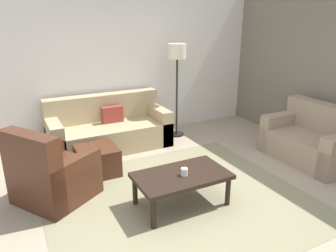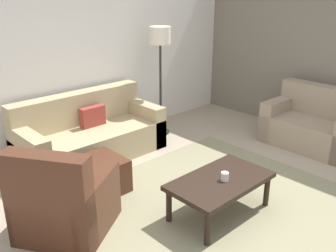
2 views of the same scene
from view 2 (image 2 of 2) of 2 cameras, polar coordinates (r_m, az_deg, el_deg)
name	(u,v)px [view 2 (image 2 of 2)]	position (r m, az deg, el deg)	size (l,w,h in m)	color
ground_plane	(212,208)	(4.21, 6.66, -12.37)	(8.00, 8.00, 0.00)	tan
rear_partition	(77,51)	(5.62, -13.68, 11.05)	(6.00, 0.12, 2.80)	silver
area_rug	(212,208)	(4.21, 6.66, -12.33)	(3.10, 2.75, 0.01)	gray
couch_main	(88,136)	(5.39, -12.05, -1.44)	(2.00, 0.89, 0.88)	tan
couch_loveseat	(315,126)	(6.04, 21.54, 0.00)	(0.83, 1.35, 0.88)	gray
armchair_leather	(63,206)	(3.79, -15.66, -11.66)	(1.11, 1.11, 0.95)	#4C2819
ottoman	(99,176)	(4.48, -10.50, -7.46)	(0.56, 0.56, 0.40)	#4C2819
coffee_table	(220,183)	(3.96, 7.98, -8.65)	(1.10, 0.64, 0.41)	black
cup	(225,176)	(3.90, 8.65, -7.61)	(0.08, 0.08, 0.09)	white
lamp_standing	(160,47)	(5.81, -1.20, 12.00)	(0.32, 0.32, 1.71)	black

